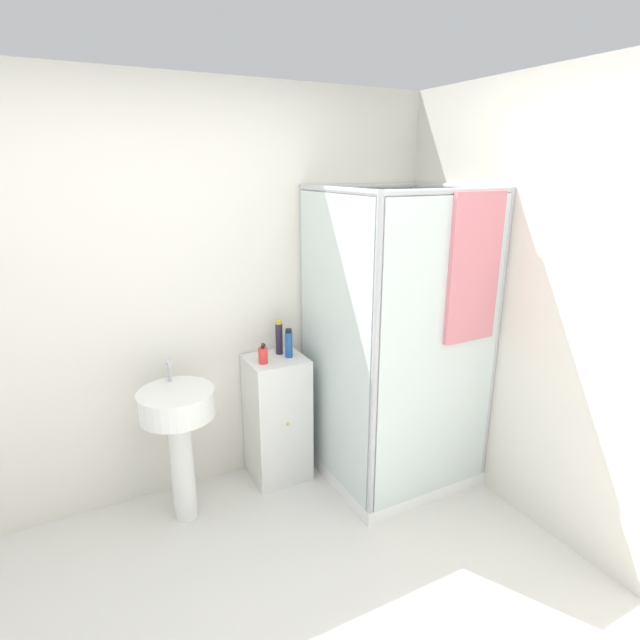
% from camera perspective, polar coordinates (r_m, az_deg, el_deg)
% --- Properties ---
extents(wall_back, '(6.40, 0.06, 2.50)m').
position_cam_1_polar(wall_back, '(3.11, -15.46, 2.28)').
color(wall_back, silver).
rests_on(wall_back, ground_plane).
extents(wall_right, '(0.06, 6.40, 2.50)m').
position_cam_1_polar(wall_right, '(2.73, 32.50, -1.89)').
color(wall_right, silver).
rests_on(wall_right, ground_plane).
extents(shower_enclosure, '(0.90, 0.93, 1.91)m').
position_cam_1_polar(shower_enclosure, '(3.32, 8.34, -9.70)').
color(shower_enclosure, white).
rests_on(shower_enclosure, ground_plane).
extents(vanity_cabinet, '(0.37, 0.36, 0.85)m').
position_cam_1_polar(vanity_cabinet, '(3.36, -4.91, -11.11)').
color(vanity_cabinet, silver).
rests_on(vanity_cabinet, ground_plane).
extents(sink, '(0.43, 0.43, 0.96)m').
position_cam_1_polar(sink, '(2.99, -15.88, -11.30)').
color(sink, white).
rests_on(sink, ground_plane).
extents(soap_dispenser, '(0.06, 0.06, 0.13)m').
position_cam_1_polar(soap_dispenser, '(3.09, -6.53, -4.02)').
color(soap_dispenser, red).
rests_on(soap_dispenser, vanity_cabinet).
extents(shampoo_bottle_tall_black, '(0.05, 0.05, 0.23)m').
position_cam_1_polar(shampoo_bottle_tall_black, '(3.22, -4.70, -2.02)').
color(shampoo_bottle_tall_black, '#281E33').
rests_on(shampoo_bottle_tall_black, vanity_cabinet).
extents(shampoo_bottle_blue, '(0.05, 0.05, 0.19)m').
position_cam_1_polar(shampoo_bottle_blue, '(3.16, -3.59, -2.70)').
color(shampoo_bottle_blue, '#1E4C93').
rests_on(shampoo_bottle_blue, vanity_cabinet).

